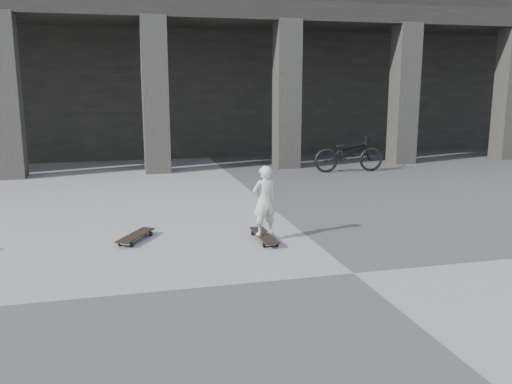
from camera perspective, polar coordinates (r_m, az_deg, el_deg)
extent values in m
plane|color=#484845|center=(6.94, 10.24, -8.42)|extent=(90.00, 90.00, 0.00)
cube|color=black|center=(20.12, -6.57, 13.26)|extent=(28.00, 6.00, 6.00)
cube|color=black|center=(15.88, -4.39, 18.15)|extent=(28.00, 2.80, 0.50)
cube|color=#312F29|center=(14.65, -24.81, 9.09)|extent=(0.65, 0.65, 4.00)
cube|color=#312F29|center=(14.46, -10.57, 9.92)|extent=(0.65, 0.65, 4.00)
cube|color=#312F29|center=(15.13, 3.27, 10.15)|extent=(0.65, 0.65, 4.00)
cube|color=#312F29|center=(16.56, 15.32, 9.88)|extent=(0.65, 0.65, 4.00)
cube|color=#312F29|center=(18.57, 25.09, 9.35)|extent=(0.65, 0.65, 4.00)
cube|color=black|center=(8.17, 0.87, -4.57)|extent=(0.23, 0.95, 0.02)
cube|color=#B2B2B7|center=(8.48, 0.25, -4.23)|extent=(0.20, 0.05, 0.03)
cube|color=#B2B2B7|center=(7.87, 1.53, -5.49)|extent=(0.20, 0.05, 0.03)
cylinder|color=black|center=(8.46, -0.39, -4.34)|extent=(0.03, 0.07, 0.07)
cylinder|color=black|center=(8.51, 0.90, -4.25)|extent=(0.03, 0.07, 0.07)
cylinder|color=black|center=(7.85, 0.84, -5.61)|extent=(0.03, 0.07, 0.07)
cylinder|color=black|center=(7.90, 2.22, -5.50)|extent=(0.03, 0.07, 0.07)
cube|color=black|center=(8.34, -12.56, -4.46)|extent=(0.61, 0.84, 0.02)
cube|color=#B2B2B7|center=(8.61, -11.61, -4.22)|extent=(0.19, 0.14, 0.03)
cube|color=#B2B2B7|center=(8.11, -13.54, -5.29)|extent=(0.19, 0.14, 0.03)
cylinder|color=black|center=(8.65, -12.17, -4.23)|extent=(0.07, 0.08, 0.07)
cylinder|color=black|center=(8.57, -11.03, -4.34)|extent=(0.07, 0.08, 0.07)
cylinder|color=black|center=(8.16, -14.13, -5.29)|extent=(0.07, 0.08, 0.07)
cylinder|color=black|center=(8.07, -12.95, -5.42)|extent=(0.07, 0.08, 0.07)
imported|color=silver|center=(8.04, 0.88, -0.92)|extent=(0.43, 0.33, 1.05)
imported|color=black|center=(14.60, 9.74, 4.03)|extent=(1.93, 0.78, 0.99)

